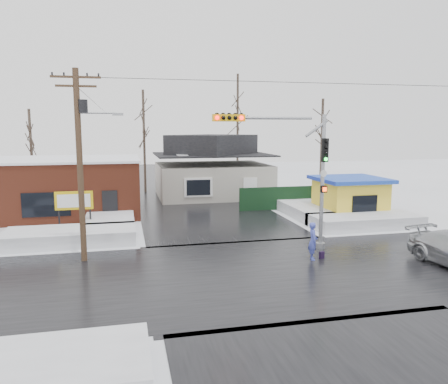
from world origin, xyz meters
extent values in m
plane|color=white|center=(0.00, 0.00, 0.00)|extent=(120.00, 120.00, 0.00)
cube|color=black|center=(0.00, 0.00, 0.01)|extent=(10.00, 120.00, 0.02)
cube|color=black|center=(0.00, 0.00, 0.01)|extent=(120.00, 10.00, 0.02)
cube|color=white|center=(-9.00, 7.00, 0.40)|extent=(7.00, 3.00, 0.80)
cube|color=white|center=(9.00, 7.00, 0.40)|extent=(7.00, 3.00, 0.80)
cube|color=white|center=(-9.00, -7.00, 0.35)|extent=(7.00, 3.00, 0.70)
cube|color=white|center=(-7.00, 12.00, 0.40)|extent=(3.00, 8.00, 0.80)
cube|color=white|center=(7.00, 12.00, 0.40)|extent=(3.00, 8.00, 0.80)
cylinder|color=gray|center=(4.00, 3.00, 3.50)|extent=(0.20, 0.20, 7.00)
cylinder|color=gray|center=(4.00, 3.00, 0.15)|extent=(0.50, 0.50, 0.30)
cylinder|color=gray|center=(1.00, 3.00, 6.80)|extent=(4.60, 0.14, 0.14)
cube|color=gold|center=(-1.00, 3.00, 6.80)|extent=(1.60, 0.28, 0.35)
sphere|color=#FF0C0C|center=(-1.60, 2.84, 6.80)|extent=(0.20, 0.20, 0.20)
sphere|color=#FF0C0C|center=(-0.40, 2.84, 6.80)|extent=(0.20, 0.20, 0.20)
cube|color=black|center=(4.00, 2.80, 5.20)|extent=(0.30, 0.22, 1.20)
sphere|color=#0CE533|center=(4.00, 2.66, 4.75)|extent=(0.18, 0.18, 0.18)
cube|color=black|center=(4.00, 2.80, 3.20)|extent=(0.30, 0.20, 0.35)
cylinder|color=#382619|center=(-8.00, 3.50, 4.50)|extent=(0.28, 0.28, 9.00)
cube|color=#382619|center=(-8.00, 3.50, 8.60)|extent=(2.20, 0.10, 0.10)
cube|color=#382619|center=(-8.00, 3.50, 8.20)|extent=(1.80, 0.10, 0.10)
cylinder|color=black|center=(-7.75, 3.50, 7.30)|extent=(0.44, 0.44, 0.60)
cylinder|color=gray|center=(-7.10, 3.50, 7.00)|extent=(1.80, 0.08, 0.08)
cube|color=gray|center=(-6.20, 3.50, 6.95)|extent=(0.50, 0.22, 0.12)
cube|color=brown|center=(-11.00, 16.00, 2.00)|extent=(12.00, 8.00, 4.00)
cube|color=white|center=(-11.00, 16.00, 4.05)|extent=(12.20, 8.20, 0.15)
cube|color=black|center=(-11.00, 11.98, 1.40)|extent=(3.00, 0.08, 1.60)
cube|color=black|center=(-7.00, 11.98, 1.10)|extent=(1.00, 0.08, 2.20)
cylinder|color=black|center=(-9.90, 9.50, 0.90)|extent=(0.10, 0.10, 1.80)
cylinder|color=black|center=(-8.10, 9.50, 0.90)|extent=(0.10, 0.10, 1.80)
cube|color=gold|center=(-9.00, 9.50, 2.00)|extent=(2.20, 0.18, 1.10)
cube|color=white|center=(-9.00, 9.39, 2.00)|extent=(1.90, 0.02, 0.80)
cube|color=#A9A599|center=(2.00, 22.00, 1.50)|extent=(10.00, 8.00, 3.00)
cube|color=black|center=(2.00, 22.00, 3.90)|extent=(10.40, 8.40, 0.12)
pyramid|color=black|center=(2.00, 22.00, 4.86)|extent=(9.00, 7.00, 1.80)
cube|color=brown|center=(5.20, 23.00, 4.90)|extent=(0.70, 0.70, 1.40)
cube|color=white|center=(0.00, 17.95, 1.40)|extent=(2.40, 0.12, 1.60)
cube|color=yellow|center=(9.50, 10.00, 1.30)|extent=(4.00, 4.00, 2.60)
cube|color=#1927BE|center=(9.50, 10.00, 2.75)|extent=(4.60, 4.60, 0.25)
cube|color=black|center=(9.50, 7.97, 1.30)|extent=(1.80, 0.06, 1.20)
cube|color=black|center=(6.50, 14.00, 0.90)|extent=(8.00, 0.12, 1.80)
cylinder|color=#332821|center=(-4.00, 26.00, 5.00)|extent=(0.24, 0.24, 10.00)
cylinder|color=#332821|center=(6.00, 28.00, 6.00)|extent=(0.24, 0.24, 12.00)
cylinder|color=#332821|center=(12.00, 20.00, 4.50)|extent=(0.24, 0.24, 9.00)
cylinder|color=#332821|center=(-14.00, 24.00, 4.00)|extent=(0.24, 0.24, 8.00)
imported|color=#4550C1|center=(2.75, 1.21, 0.91)|extent=(0.58, 0.75, 1.83)
cube|color=black|center=(3.24, 1.22, 0.17)|extent=(0.30, 0.21, 0.35)
camera|label=1|loc=(-5.99, -17.73, 6.31)|focal=35.00mm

